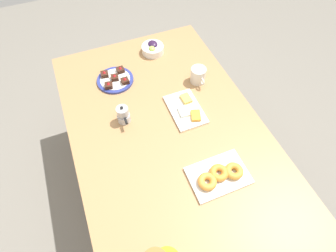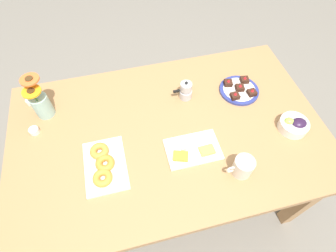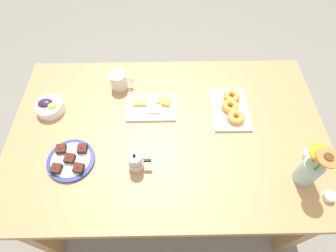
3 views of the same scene
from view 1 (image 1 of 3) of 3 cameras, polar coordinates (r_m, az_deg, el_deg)
The scene contains 8 objects.
ground_plane at distance 2.05m, azimuth -0.00°, elevation -12.43°, with size 6.00×6.00×0.00m, color slate.
dining_table at distance 1.47m, azimuth -0.00°, elevation -2.77°, with size 1.60×1.00×0.74m.
coffee_mug at distance 1.60m, azimuth 6.59°, elevation 10.95°, with size 0.13×0.09×0.10m.
grape_bowl at distance 1.80m, azimuth -3.34°, elevation 16.51°, with size 0.14×0.14×0.07m.
cheese_platter at distance 1.47m, azimuth 3.95°, elevation 3.65°, with size 0.26×0.17×0.03m.
croissant_platter at distance 1.27m, azimuth 11.07°, elevation -10.47°, with size 0.19×0.28×0.05m.
dessert_plate at distance 1.65m, azimuth -11.43°, elevation 9.91°, with size 0.22×0.22×0.05m.
moka_pot at distance 1.41m, azimuth -9.70°, elevation 2.40°, with size 0.11×0.07×0.12m.
Camera 1 is at (0.72, -0.29, 1.90)m, focal length 28.00 mm.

